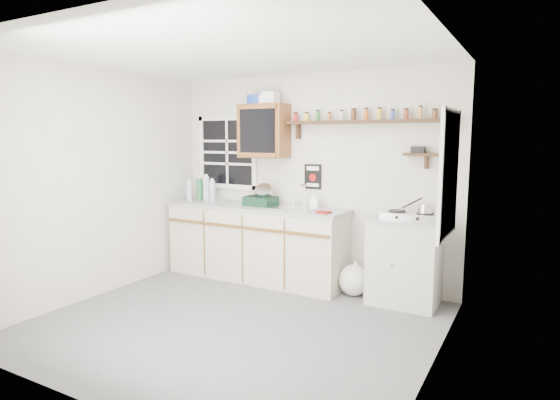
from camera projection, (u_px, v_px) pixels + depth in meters
The scene contains 18 objects.
room at pixel (234, 192), 4.27m from camera, with size 3.64×3.24×2.54m.
main_cabinet at pixel (256, 242), 5.79m from camera, with size 2.31×0.63×0.92m.
right_cabinet at pixel (405, 261), 4.92m from camera, with size 0.73×0.57×0.91m.
sink at pixel (295, 208), 5.47m from camera, with size 0.52×0.44×0.29m.
upper_cabinet at pixel (264, 131), 5.71m from camera, with size 0.60×0.32×0.65m.
upper_cabinet_clutter at pixel (262, 99), 5.67m from camera, with size 0.41×0.24×0.14m.
spice_shelf at pixel (367, 121), 5.14m from camera, with size 1.91×0.18×0.35m.
secondary_shelf at pixel (424, 154), 4.89m from camera, with size 0.45×0.16×0.24m.
warning_sign at pixel (313, 177), 5.62m from camera, with size 0.22×0.02×0.30m.
window_back at pixel (227, 152), 6.18m from camera, with size 0.93×0.03×0.98m.
window_right at pixel (450, 174), 3.86m from camera, with size 0.03×0.78×1.08m.
water_bottles at pixel (202, 189), 6.14m from camera, with size 0.36×0.20×0.35m.
dish_rack at pixel (262, 198), 5.71m from camera, with size 0.39×0.30×0.28m.
soap_bottle at pixel (314, 200), 5.47m from camera, with size 0.09×0.09×0.19m, color white.
rag at pixel (323, 212), 5.15m from camera, with size 0.14×0.12×0.02m, color maroon.
hotplate at pixel (411, 216), 4.81m from camera, with size 0.59×0.34×0.08m.
saucepan at pixel (425, 209), 4.74m from camera, with size 0.36×0.26×0.17m.
trash_bag at pixel (354, 280), 5.18m from camera, with size 0.38×0.34×0.43m.
Camera 1 is at (2.44, -3.50, 1.75)m, focal length 30.00 mm.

